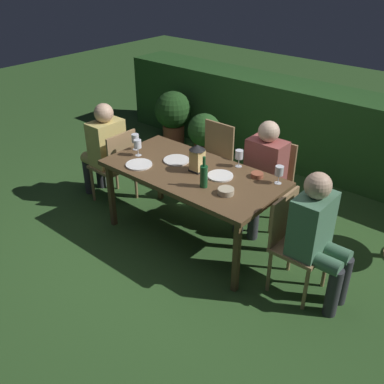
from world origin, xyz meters
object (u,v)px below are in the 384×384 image
object	(u,v)px
person_in_rust	(262,171)
potted_plant_by_hedge	(173,114)
plate_c	(220,176)
chair_side_right_a	(213,157)
bowl_olives	(226,191)
bowl_bread	(257,175)
person_in_mustard	(104,146)
wine_glass_c	(136,139)
potted_plant_corner	(204,135)
wine_glass_a	(138,145)
plate_b	(176,160)
person_in_green	(318,233)
wine_glass_d	(279,172)
chair_side_right_b	(271,178)
chair_head_near	(116,164)
dining_table	(192,177)
chair_head_far	(294,240)
lantern_centerpiece	(197,156)
plate_a	(139,165)
wine_glass_b	(239,155)
green_bottle_on_table	(204,176)

from	to	relation	value
person_in_rust	potted_plant_by_hedge	world-z (taller)	person_in_rust
plate_c	chair_side_right_a	bearing A→B (deg)	131.67
bowl_olives	bowl_bread	world-z (taller)	bowl_olives
person_in_mustard	wine_glass_c	distance (m)	0.59
potted_plant_by_hedge	potted_plant_corner	distance (m)	0.77
wine_glass_a	plate_b	world-z (taller)	wine_glass_a
wine_glass_c	potted_plant_by_hedge	xyz separation A→B (m)	(-0.96, 1.61, -0.40)
person_in_green	plate_b	bearing A→B (deg)	177.46
plate_c	potted_plant_by_hedge	world-z (taller)	potted_plant_by_hedge
wine_glass_a	wine_glass_d	world-z (taller)	same
chair_side_right_b	wine_glass_a	xyz separation A→B (m)	(-1.03, -0.91, 0.39)
chair_head_near	potted_plant_by_hedge	bearing A→B (deg)	111.01
dining_table	chair_side_right_b	distance (m)	0.93
person_in_mustard	potted_plant_corner	size ratio (longest dim) A/B	1.63
chair_head_far	lantern_centerpiece	size ratio (longest dim) A/B	3.28
wine_glass_c	bowl_bread	size ratio (longest dim) A/B	1.49
person_in_mustard	bowl_olives	distance (m)	1.81
plate_b	chair_side_right_b	bearing A→B (deg)	49.30
person_in_green	wine_glass_a	world-z (taller)	person_in_green
chair_side_right_b	plate_a	xyz separation A→B (m)	(-0.86, -1.06, 0.28)
chair_side_right_b	dining_table	bearing A→B (deg)	-115.23
chair_head_near	plate_b	distance (m)	0.90
person_in_mustard	chair_side_right_b	size ratio (longest dim) A/B	1.32
lantern_centerpiece	plate_a	world-z (taller)	lantern_centerpiece
chair_side_right_a	plate_b	size ratio (longest dim) A/B	3.37
dining_table	bowl_bread	world-z (taller)	bowl_bread
chair_side_right_b	lantern_centerpiece	bearing A→B (deg)	-114.40
dining_table	lantern_centerpiece	bearing A→B (deg)	50.29
plate_c	bowl_bread	world-z (taller)	bowl_bread
lantern_centerpiece	chair_side_right_a	bearing A→B (deg)	118.14
person_in_rust	chair_head_near	bearing A→B (deg)	-157.29
chair_side_right_a	wine_glass_d	distance (m)	1.30
plate_b	bowl_bread	distance (m)	0.82
person_in_rust	wine_glass_b	world-z (taller)	person_in_rust
plate_a	person_in_green	bearing A→B (deg)	7.61
person_in_rust	plate_a	world-z (taller)	person_in_rust
chair_side_right_a	chair_head_far	bearing A→B (deg)	-28.78
chair_head_far	wine_glass_c	distance (m)	1.91
person_in_rust	green_bottle_on_table	size ratio (longest dim) A/B	3.96
wine_glass_d	bowl_bread	world-z (taller)	wine_glass_d
plate_b	bowl_olives	world-z (taller)	bowl_olives
person_in_mustard	plate_b	distance (m)	1.05
chair_head_near	plate_c	xyz separation A→B (m)	(1.38, 0.08, 0.28)
chair_head_near	bowl_olives	size ratio (longest dim) A/B	6.14
person_in_rust	wine_glass_b	distance (m)	0.37
lantern_centerpiece	wine_glass_c	xyz separation A→B (m)	(-0.80, -0.03, -0.03)
green_bottle_on_table	wine_glass_d	bearing A→B (deg)	45.71
lantern_centerpiece	plate_c	size ratio (longest dim) A/B	1.10
wine_glass_c	plate_a	world-z (taller)	wine_glass_c
chair_head_far	bowl_olives	world-z (taller)	chair_head_far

